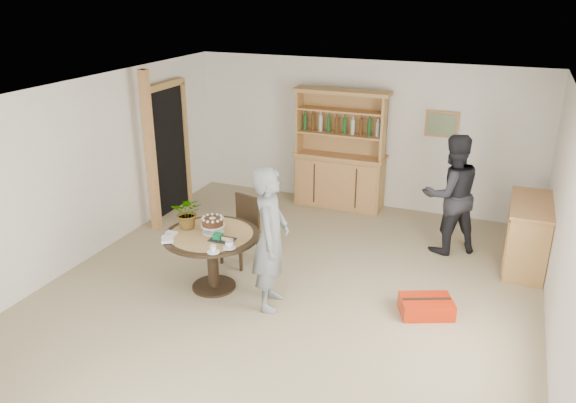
% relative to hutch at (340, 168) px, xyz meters
% --- Properties ---
extents(ground, '(7.00, 7.00, 0.00)m').
position_rel_hutch_xyz_m(ground, '(0.30, -3.24, -0.69)').
color(ground, tan).
rests_on(ground, ground).
extents(room_shell, '(6.04, 7.04, 2.52)m').
position_rel_hutch_xyz_m(room_shell, '(0.30, -3.23, 1.05)').
color(room_shell, white).
rests_on(room_shell, ground).
extents(doorway, '(0.13, 1.10, 2.18)m').
position_rel_hutch_xyz_m(doorway, '(-2.63, -1.24, 0.42)').
color(doorway, black).
rests_on(doorway, ground).
extents(pine_post, '(0.12, 0.12, 2.50)m').
position_rel_hutch_xyz_m(pine_post, '(-2.40, -2.04, 0.56)').
color(pine_post, tan).
rests_on(pine_post, ground).
extents(hutch, '(1.62, 0.54, 2.04)m').
position_rel_hutch_xyz_m(hutch, '(0.00, 0.00, 0.00)').
color(hutch, '#B3824B').
rests_on(hutch, ground).
extents(sideboard, '(0.54, 1.26, 0.94)m').
position_rel_hutch_xyz_m(sideboard, '(3.04, -1.24, -0.22)').
color(sideboard, '#B3824B').
rests_on(sideboard, ground).
extents(dining_table, '(1.20, 1.20, 0.76)m').
position_rel_hutch_xyz_m(dining_table, '(-0.64, -3.35, -0.08)').
color(dining_table, black).
rests_on(dining_table, ground).
extents(dining_chair, '(0.52, 0.52, 0.95)m').
position_rel_hutch_xyz_m(dining_chair, '(-0.62, -2.53, -0.15)').
color(dining_chair, black).
rests_on(dining_chair, ground).
extents(birthday_cake, '(0.30, 0.30, 0.20)m').
position_rel_hutch_xyz_m(birthday_cake, '(-0.64, -3.30, 0.19)').
color(birthday_cake, white).
rests_on(birthday_cake, dining_table).
extents(flower_vase, '(0.47, 0.44, 0.42)m').
position_rel_hutch_xyz_m(flower_vase, '(-0.99, -3.30, 0.28)').
color(flower_vase, '#3F7233').
rests_on(flower_vase, dining_table).
extents(gift_tray, '(0.30, 0.20, 0.08)m').
position_rel_hutch_xyz_m(gift_tray, '(-0.43, -3.48, 0.10)').
color(gift_tray, black).
rests_on(gift_tray, dining_table).
extents(coffee_cup_a, '(0.15, 0.15, 0.09)m').
position_rel_hutch_xyz_m(coffee_cup_a, '(-0.24, -3.63, 0.11)').
color(coffee_cup_a, white).
rests_on(coffee_cup_a, dining_table).
extents(coffee_cup_b, '(0.15, 0.15, 0.08)m').
position_rel_hutch_xyz_m(coffee_cup_b, '(-0.36, -3.80, 0.11)').
color(coffee_cup_b, white).
rests_on(coffee_cup_b, dining_table).
extents(napkins, '(0.24, 0.33, 0.03)m').
position_rel_hutch_xyz_m(napkins, '(-1.05, -3.67, 0.09)').
color(napkins, white).
rests_on(napkins, dining_table).
extents(teen_boy, '(0.55, 0.72, 1.75)m').
position_rel_hutch_xyz_m(teen_boy, '(0.21, -3.45, 0.19)').
color(teen_boy, slate).
rests_on(teen_boy, ground).
extents(adult_person, '(1.07, 1.02, 1.74)m').
position_rel_hutch_xyz_m(adult_person, '(1.97, -1.13, 0.18)').
color(adult_person, black).
rests_on(adult_person, ground).
extents(red_suitcase, '(0.71, 0.60, 0.21)m').
position_rel_hutch_xyz_m(red_suitcase, '(1.99, -2.97, -0.59)').
color(red_suitcase, red).
rests_on(red_suitcase, ground).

